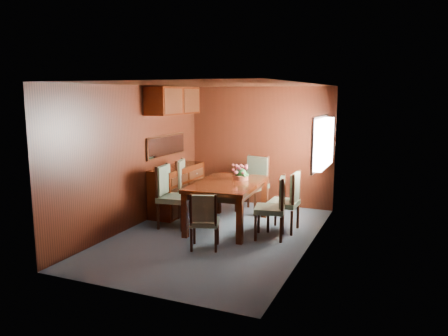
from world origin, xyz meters
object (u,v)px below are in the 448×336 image
at_px(chair_left_near, 170,192).
at_px(flower_centerpiece, 241,172).
at_px(chair_right_near, 275,204).
at_px(sideboard, 177,189).
at_px(chair_head, 204,218).
at_px(dining_table, 228,189).

height_order(chair_left_near, flower_centerpiece, chair_left_near).
bearing_deg(flower_centerpiece, chair_right_near, -34.68).
height_order(sideboard, chair_head, sideboard).
height_order(chair_left_near, chair_right_near, chair_left_near).
xyz_separation_m(sideboard, chair_left_near, (0.33, -0.85, 0.15)).
bearing_deg(chair_head, chair_left_near, 122.55).
bearing_deg(flower_centerpiece, sideboard, 171.16).
xyz_separation_m(sideboard, chair_right_near, (2.15, -0.75, 0.10)).
xyz_separation_m(dining_table, chair_left_near, (-0.92, -0.36, -0.07)).
bearing_deg(chair_left_near, sideboard, -166.16).
height_order(chair_right_near, chair_head, chair_right_near).
distance_m(chair_left_near, chair_right_near, 1.83).
distance_m(chair_right_near, chair_head, 1.21).
distance_m(sideboard, flower_centerpiece, 1.47).
bearing_deg(dining_table, flower_centerpiece, 61.65).
distance_m(chair_head, flower_centerpiece, 1.51).
relative_size(chair_left_near, chair_head, 1.25).
bearing_deg(sideboard, flower_centerpiece, -8.84).
xyz_separation_m(sideboard, chair_head, (1.36, -1.66, 0.03)).
distance_m(dining_table, flower_centerpiece, 0.39).
height_order(chair_right_near, flower_centerpiece, flower_centerpiece).
xyz_separation_m(dining_table, flower_centerpiece, (0.13, 0.28, 0.25)).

